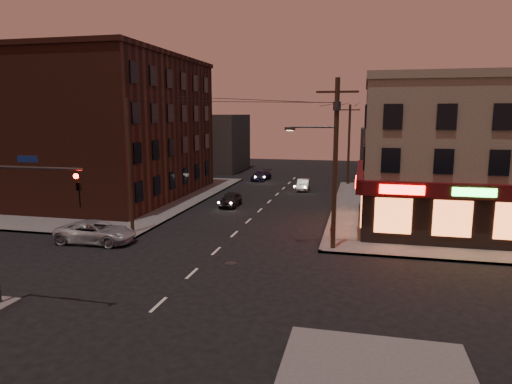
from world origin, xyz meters
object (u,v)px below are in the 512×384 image
(sedan_far, at_px, (261,175))
(fire_hydrant, at_px, (332,230))
(suv_cross, at_px, (96,232))
(sedan_mid, at_px, (303,185))
(sedan_near, at_px, (231,200))

(sedan_far, xyz_separation_m, fire_hydrant, (10.36, -25.15, 0.01))
(suv_cross, height_order, sedan_far, suv_cross)
(suv_cross, bearing_deg, sedan_far, -9.62)
(suv_cross, bearing_deg, sedan_mid, -25.25)
(sedan_near, bearing_deg, sedan_far, 92.26)
(sedan_mid, bearing_deg, fire_hydrant, -80.81)
(suv_cross, xyz_separation_m, fire_hydrant, (14.59, 4.44, -0.11))
(sedan_far, bearing_deg, fire_hydrant, -60.16)
(sedan_far, bearing_deg, sedan_near, -79.52)
(suv_cross, xyz_separation_m, sedan_near, (5.11, 13.07, -0.09))
(suv_cross, distance_m, sedan_near, 14.03)
(sedan_near, xyz_separation_m, sedan_far, (-0.87, 16.52, -0.02))
(sedan_near, relative_size, fire_hydrant, 4.36)
(sedan_far, distance_m, fire_hydrant, 27.20)
(sedan_mid, relative_size, sedan_far, 0.89)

